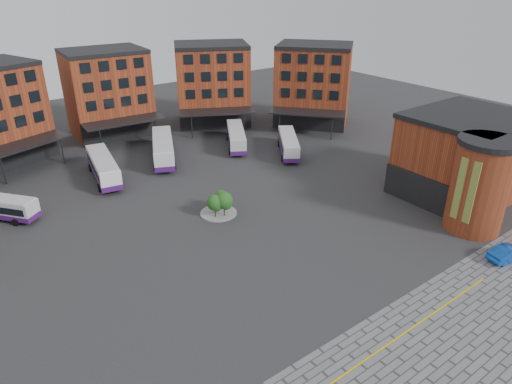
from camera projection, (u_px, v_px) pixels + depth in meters
ground at (267, 266)px, 45.06m from camera, size 160.00×160.00×0.00m
yellow_line at (396, 339)px, 36.04m from camera, size 26.00×0.15×0.02m
main_building at (81, 115)px, 66.86m from camera, size 94.14×42.48×14.60m
east_building at (466, 160)px, 56.02m from camera, size 17.40×15.40×10.60m
tree_island at (221, 202)px, 53.64m from camera, size 4.40×4.40×3.16m
bus_c at (103, 167)px, 63.07m from camera, size 4.75×12.16×3.34m
bus_d at (163, 148)px, 69.39m from camera, size 7.92×12.70×3.56m
bus_e at (236, 137)px, 74.85m from camera, size 7.84×10.83×3.12m
bus_f at (288, 144)px, 72.08m from camera, size 8.14×10.20×3.02m
blue_car at (509, 253)px, 45.74m from camera, size 4.97×2.62×1.56m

